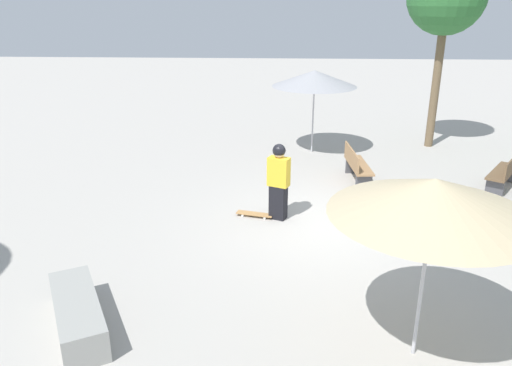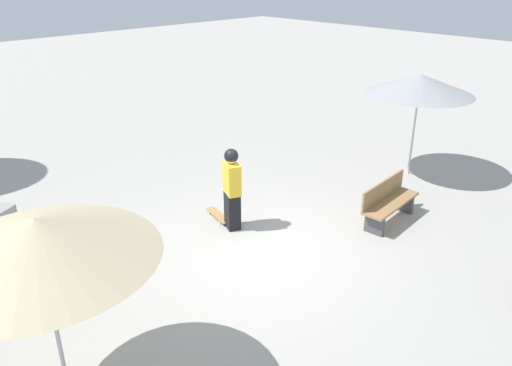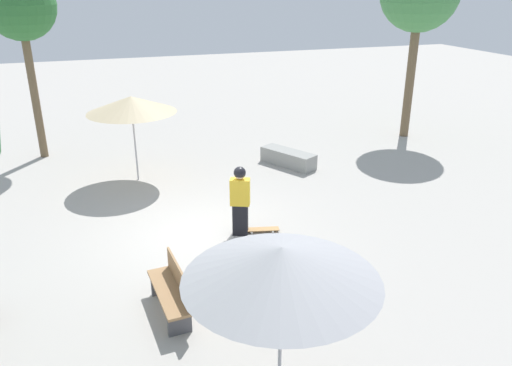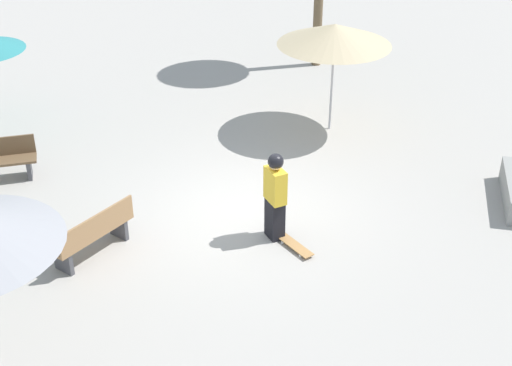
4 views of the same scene
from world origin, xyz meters
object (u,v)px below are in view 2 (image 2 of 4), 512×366
Objects in this scene: shade_umbrella_grey at (420,84)px; skater_main at (232,186)px; shade_umbrella_tan at (38,239)px; bench_near at (388,202)px; skateboard at (218,215)px.

skater_main is at bearing -101.23° from shade_umbrella_grey.
shade_umbrella_tan is at bearing 136.75° from skater_main.
skater_main is 3.15m from bench_near.
bench_near is 6.90m from shade_umbrella_tan.
skater_main is 0.66× the size of shade_umbrella_tan.
shade_umbrella_grey is at bearing -163.15° from bench_near.
bench_near reaches higher than skateboard.
bench_near is at bearing -122.85° from skateboard.
shade_umbrella_tan is (2.35, -4.30, 2.19)m from skateboard.
shade_umbrella_tan reaches higher than skater_main.
shade_umbrella_tan is 1.00× the size of shade_umbrella_grey.
shade_umbrella_tan is 9.24m from shade_umbrella_grey.
skateboard is 0.51× the size of bench_near.
skater_main is at bearing -172.44° from skateboard.
bench_near is at bearing -68.72° from shade_umbrella_grey.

